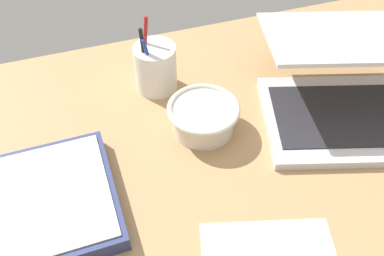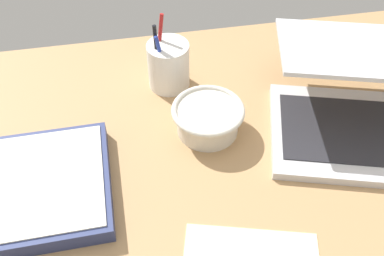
% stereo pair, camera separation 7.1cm
% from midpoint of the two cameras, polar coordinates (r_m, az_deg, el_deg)
% --- Properties ---
extents(desk_top, '(1.40, 1.00, 0.02)m').
position_cam_midpoint_polar(desk_top, '(0.76, -0.74, -9.50)').
color(desk_top, tan).
rests_on(desk_top, ground).
extents(laptop, '(0.39, 0.42, 0.16)m').
position_cam_midpoint_polar(laptop, '(0.89, 17.30, 4.77)').
color(laptop, silver).
rests_on(laptop, desk_top).
extents(bowl, '(0.14, 0.14, 0.06)m').
position_cam_midpoint_polar(bowl, '(0.83, -0.94, 1.41)').
color(bowl, silver).
rests_on(bowl, desk_top).
extents(pen_cup, '(0.09, 0.09, 0.16)m').
position_cam_midpoint_polar(pen_cup, '(0.92, -7.14, 7.90)').
color(pen_cup, white).
rests_on(pen_cup, desk_top).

